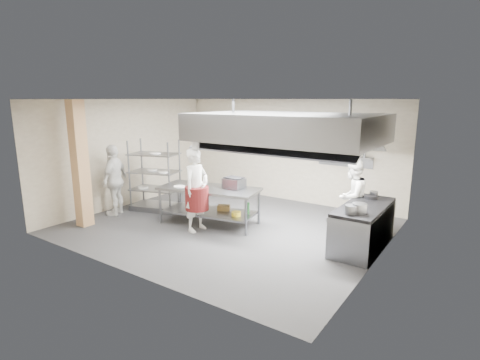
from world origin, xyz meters
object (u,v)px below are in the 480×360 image
Objects in this scene: chef_plating at (115,180)px; chef_line at (352,197)px; pass_rack at (155,175)px; chef_head at (196,190)px; griddle at (234,183)px; stockpot at (359,208)px; cooking_range at (363,228)px; island at (209,206)px.

chef_line is at bearing 86.86° from chef_plating.
chef_head is (2.03, -0.63, 0.00)m from pass_rack.
chef_line reaches higher than griddle.
chef_head is 1.12× the size of chef_line.
stockpot is at bearing 37.75° from chef_line.
pass_rack is at bearing -172.26° from griddle.
cooking_range is 6.26m from chef_plating.
island is 1.26× the size of pass_rack.
chef_head is 0.97m from griddle.
cooking_range is at bearing 7.96° from griddle.
chef_line is at bearing -4.09° from pass_rack.
chef_head is at bearing -171.33° from stockpot.
chef_line is 5.97m from chef_plating.
pass_rack reaches higher than island.
chef_plating is at bearing -172.53° from stockpot.
chef_line is (-0.48, 0.69, 0.44)m from cooking_range.
cooking_range is 1.08× the size of chef_plating.
chef_plating is at bearing -55.15° from chef_line.
chef_plating is (-0.55, -0.90, -0.03)m from pass_rack.
island is at bearing -144.69° from griddle.
chef_head reaches higher than stockpot.
chef_plating is at bearing 96.18° from chef_head.
pass_rack is 2.13m from chef_head.
chef_line is (3.02, 1.82, -0.11)m from chef_head.
chef_plating is at bearing -174.34° from island.
chef_head is 7.10× the size of stockpot.
chef_line is (3.07, 1.29, 0.40)m from island.
cooking_range is 3.71m from chef_head.
cooking_range is 3.11m from griddle.
pass_rack is 1.03× the size of chef_plating.
griddle reaches higher than stockpot.
stockpot is at bearing -83.37° from cooking_range.
pass_rack reaches higher than cooking_range.
griddle is at bearing -27.84° from chef_head.
stockpot reaches higher than island.
island is 2.69m from chef_plating.
chef_line is 6.32× the size of stockpot.
griddle is 1.76× the size of stockpot.
chef_head is at bearing -95.46° from island.
pass_rack is at bearing -174.88° from cooking_range.
cooking_range is (5.53, 0.50, -0.54)m from pass_rack.
island is at bearing -52.71° from chef_line.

